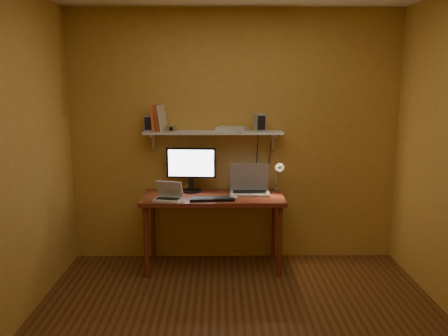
{
  "coord_description": "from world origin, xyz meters",
  "views": [
    {
      "loc": [
        -0.16,
        -3.3,
        1.88
      ],
      "look_at": [
        -0.11,
        1.18,
        1.05
      ],
      "focal_mm": 38.0,
      "sensor_mm": 36.0,
      "label": 1
    }
  ],
  "objects_px": {
    "wall_shelf": "(213,133)",
    "netbook": "(169,195)",
    "desk": "(213,204)",
    "speaker_left": "(150,123)",
    "desk_lamp": "(278,173)",
    "mouse": "(233,197)",
    "speaker_right": "(260,122)",
    "router": "(231,129)",
    "monitor": "(191,167)",
    "laptop": "(250,185)",
    "shelf_camera": "(171,129)",
    "keyboard": "(212,199)"
  },
  "relations": [
    {
      "from": "wall_shelf",
      "to": "mouse",
      "type": "relative_size",
      "value": 15.61
    },
    {
      "from": "netbook",
      "to": "desk",
      "type": "bearing_deg",
      "value": 36.78
    },
    {
      "from": "desk",
      "to": "wall_shelf",
      "type": "relative_size",
      "value": 1.0
    },
    {
      "from": "desk",
      "to": "monitor",
      "type": "relative_size",
      "value": 2.77
    },
    {
      "from": "desk_lamp",
      "to": "shelf_camera",
      "type": "xyz_separation_m",
      "value": [
        -1.08,
        -0.0,
        0.45
      ]
    },
    {
      "from": "monitor",
      "to": "desk_lamp",
      "type": "xyz_separation_m",
      "value": [
        0.89,
        -0.06,
        -0.05
      ]
    },
    {
      "from": "monitor",
      "to": "wall_shelf",
      "type": "bearing_deg",
      "value": 5.88
    },
    {
      "from": "desk",
      "to": "speaker_right",
      "type": "xyz_separation_m",
      "value": [
        0.47,
        0.18,
        0.8
      ]
    },
    {
      "from": "monitor",
      "to": "desk_lamp",
      "type": "relative_size",
      "value": 1.35
    },
    {
      "from": "monitor",
      "to": "shelf_camera",
      "type": "xyz_separation_m",
      "value": [
        -0.19,
        -0.07,
        0.4
      ]
    },
    {
      "from": "laptop",
      "to": "speaker_right",
      "type": "relative_size",
      "value": 2.25
    },
    {
      "from": "netbook",
      "to": "speaker_right",
      "type": "relative_size",
      "value": 1.65
    },
    {
      "from": "laptop",
      "to": "router",
      "type": "xyz_separation_m",
      "value": [
        -0.19,
        0.04,
        0.57
      ]
    },
    {
      "from": "monitor",
      "to": "laptop",
      "type": "xyz_separation_m",
      "value": [
        0.6,
        -0.05,
        -0.18
      ]
    },
    {
      "from": "wall_shelf",
      "to": "netbook",
      "type": "xyz_separation_m",
      "value": [
        -0.42,
        -0.36,
        -0.56
      ]
    },
    {
      "from": "speaker_left",
      "to": "speaker_right",
      "type": "xyz_separation_m",
      "value": [
        1.11,
        -0.03,
        0.01
      ]
    },
    {
      "from": "shelf_camera",
      "to": "speaker_left",
      "type": "bearing_deg",
      "value": 159.64
    },
    {
      "from": "wall_shelf",
      "to": "speaker_right",
      "type": "height_order",
      "value": "speaker_right"
    },
    {
      "from": "desk_lamp",
      "to": "speaker_right",
      "type": "bearing_deg",
      "value": 165.5
    },
    {
      "from": "wall_shelf",
      "to": "laptop",
      "type": "distance_m",
      "value": 0.65
    },
    {
      "from": "monitor",
      "to": "laptop",
      "type": "bearing_deg",
      "value": 0.32
    },
    {
      "from": "wall_shelf",
      "to": "netbook",
      "type": "bearing_deg",
      "value": -139.4
    },
    {
      "from": "monitor",
      "to": "speaker_right",
      "type": "relative_size",
      "value": 2.83
    },
    {
      "from": "desk",
      "to": "mouse",
      "type": "distance_m",
      "value": 0.25
    },
    {
      "from": "netbook",
      "to": "keyboard",
      "type": "distance_m",
      "value": 0.42
    },
    {
      "from": "shelf_camera",
      "to": "router",
      "type": "xyz_separation_m",
      "value": [
        0.6,
        0.06,
        -0.01
      ]
    },
    {
      "from": "laptop",
      "to": "desk_lamp",
      "type": "distance_m",
      "value": 0.32
    },
    {
      "from": "desk",
      "to": "desk_lamp",
      "type": "distance_m",
      "value": 0.73
    },
    {
      "from": "wall_shelf",
      "to": "speaker_right",
      "type": "relative_size",
      "value": 7.84
    },
    {
      "from": "speaker_left",
      "to": "router",
      "type": "height_order",
      "value": "speaker_left"
    },
    {
      "from": "mouse",
      "to": "desk_lamp",
      "type": "height_order",
      "value": "desk_lamp"
    },
    {
      "from": "desk",
      "to": "netbook",
      "type": "distance_m",
      "value": 0.47
    },
    {
      "from": "netbook",
      "to": "monitor",
      "type": "bearing_deg",
      "value": 76.65
    },
    {
      "from": "desk_lamp",
      "to": "speaker_left",
      "type": "bearing_deg",
      "value": 176.59
    },
    {
      "from": "speaker_left",
      "to": "laptop",
      "type": "bearing_deg",
      "value": 9.2
    },
    {
      "from": "speaker_right",
      "to": "router",
      "type": "distance_m",
      "value": 0.29
    },
    {
      "from": "desk_lamp",
      "to": "mouse",
      "type": "bearing_deg",
      "value": -151.66
    },
    {
      "from": "desk",
      "to": "speaker_right",
      "type": "relative_size",
      "value": 7.84
    },
    {
      "from": "monitor",
      "to": "speaker_left",
      "type": "relative_size",
      "value": 3.12
    },
    {
      "from": "mouse",
      "to": "shelf_camera",
      "type": "relative_size",
      "value": 0.78
    },
    {
      "from": "keyboard",
      "to": "speaker_right",
      "type": "distance_m",
      "value": 0.92
    },
    {
      "from": "keyboard",
      "to": "speaker_right",
      "type": "xyz_separation_m",
      "value": [
        0.48,
        0.34,
        0.7
      ]
    },
    {
      "from": "mouse",
      "to": "speaker_left",
      "type": "bearing_deg",
      "value": 151.48
    },
    {
      "from": "monitor",
      "to": "netbook",
      "type": "height_order",
      "value": "monitor"
    },
    {
      "from": "desk",
      "to": "speaker_right",
      "type": "distance_m",
      "value": 0.94
    },
    {
      "from": "desk",
      "to": "speaker_left",
      "type": "bearing_deg",
      "value": 162.37
    },
    {
      "from": "monitor",
      "to": "router",
      "type": "relative_size",
      "value": 1.82
    },
    {
      "from": "monitor",
      "to": "laptop",
      "type": "height_order",
      "value": "monitor"
    },
    {
      "from": "shelf_camera",
      "to": "speaker_right",
      "type": "bearing_deg",
      "value": 3.48
    },
    {
      "from": "speaker_right",
      "to": "shelf_camera",
      "type": "xyz_separation_m",
      "value": [
        -0.89,
        -0.05,
        -0.06
      ]
    }
  ]
}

